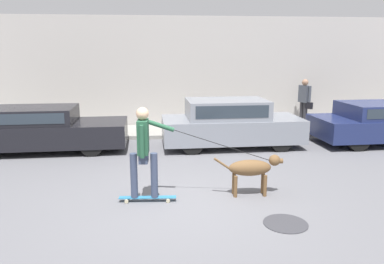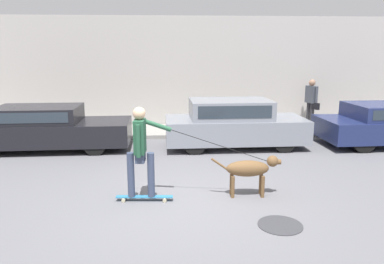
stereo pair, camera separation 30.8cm
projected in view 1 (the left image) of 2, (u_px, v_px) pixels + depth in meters
The scene contains 10 objects.
ground_plane at pixel (181, 202), 6.78m from camera, with size 36.00×36.00×0.00m, color slate.
back_wall at pixel (167, 73), 13.27m from camera, with size 32.00×0.30×3.89m.
sidewalk_curb at pixel (169, 131), 12.59m from camera, with size 30.00×1.87×0.12m.
parked_car_0 at pixel (39, 130), 10.19m from camera, with size 4.64×1.80×1.21m.
parked_car_1 at pixel (230, 124), 10.67m from camera, with size 3.97×1.75×1.36m.
parked_car_2 at pixel (384, 123), 11.11m from camera, with size 4.27×1.96×1.21m.
dog at pixel (252, 168), 7.03m from camera, with size 1.31×0.32×0.78m.
skateboarder at pixel (144, 148), 6.62m from camera, with size 2.91×0.53×1.73m.
pedestrian_with_bag at pixel (304, 100), 13.18m from camera, with size 0.36×0.67×1.62m.
manhole_cover at pixel (286, 223), 5.93m from camera, with size 0.70×0.70×0.01m.
Camera 1 is at (-0.41, -6.35, 2.67)m, focal length 35.00 mm.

